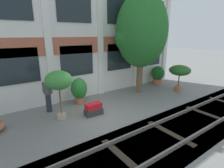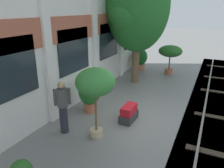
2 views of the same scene
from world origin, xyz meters
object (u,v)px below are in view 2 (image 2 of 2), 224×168
object	(u,v)px
potted_plant_fluted_column	(89,92)
potted_plant_low_pan	(170,52)
potted_plant_glazed_jar	(139,58)
potted_plant_terracotta_small	(95,84)
resident_by_doorway	(63,106)
potted_plant_square_trough	(129,113)
broadleaf_tree	(137,8)

from	to	relation	value
potted_plant_fluted_column	potted_plant_low_pan	world-z (taller)	potted_plant_low_pan
potted_plant_glazed_jar	potted_plant_fluted_column	bearing A→B (deg)	-177.79
potted_plant_terracotta_small	potted_plant_low_pan	world-z (taller)	potted_plant_terracotta_small
potted_plant_terracotta_small	potted_plant_low_pan	size ratio (longest dim) A/B	1.27
potted_plant_glazed_jar	potted_plant_low_pan	bearing A→B (deg)	-94.61
resident_by_doorway	potted_plant_glazed_jar	bearing A→B (deg)	143.25
potted_plant_low_pan	resident_by_doorway	size ratio (longest dim) A/B	1.01
potted_plant_terracotta_small	resident_by_doorway	bearing A→B (deg)	103.16
potted_plant_square_trough	resident_by_doorway	bearing A→B (deg)	135.14
potted_plant_terracotta_small	potted_plant_glazed_jar	world-z (taller)	potted_plant_terracotta_small
broadleaf_tree	potted_plant_low_pan	bearing A→B (deg)	-29.35
potted_plant_fluted_column	potted_plant_glazed_jar	bearing A→B (deg)	2.21
resident_by_doorway	potted_plant_terracotta_small	bearing A→B (deg)	64.39
potted_plant_square_trough	resident_by_doorway	xyz separation A→B (m)	(-1.61, 1.60, 0.65)
potted_plant_low_pan	potted_plant_glazed_jar	xyz separation A→B (m)	(0.16, 1.95, -0.59)
potted_plant_terracotta_small	potted_plant_low_pan	bearing A→B (deg)	-4.40
potted_plant_square_trough	potted_plant_glazed_jar	world-z (taller)	potted_plant_glazed_jar
potted_plant_square_trough	resident_by_doorway	distance (m)	2.36
potted_plant_terracotta_small	resident_by_doorway	world-z (taller)	potted_plant_terracotta_small
potted_plant_low_pan	resident_by_doorway	distance (m)	8.34
potted_plant_square_trough	potted_plant_low_pan	size ratio (longest dim) A/B	0.49
potted_plant_fluted_column	potted_plant_square_trough	world-z (taller)	potted_plant_fluted_column
potted_plant_fluted_column	resident_by_doorway	size ratio (longest dim) A/B	0.84
broadleaf_tree	potted_plant_low_pan	world-z (taller)	broadleaf_tree
potted_plant_glazed_jar	resident_by_doorway	size ratio (longest dim) A/B	0.79
potted_plant_fluted_column	potted_plant_square_trough	distance (m)	1.72
broadleaf_tree	potted_plant_fluted_column	world-z (taller)	broadleaf_tree
potted_plant_fluted_column	potted_plant_square_trough	size ratio (longest dim) A/B	1.70
potted_plant_low_pan	potted_plant_glazed_jar	bearing A→B (deg)	85.39
potted_plant_fluted_column	potted_plant_glazed_jar	size ratio (longest dim) A/B	1.06
potted_plant_terracotta_small	potted_plant_glazed_jar	size ratio (longest dim) A/B	1.62
potted_plant_terracotta_small	potted_plant_glazed_jar	distance (m)	8.25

